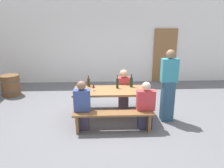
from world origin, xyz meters
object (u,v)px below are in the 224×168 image
tasting_table (112,93)px  wine_bottle_2 (89,82)px  wooden_door (165,56)px  wine_glass_1 (137,89)px  bench_near (113,117)px  seated_guest_near_0 (82,107)px  wine_bottle_1 (117,83)px  seated_guest_near_1 (145,107)px  bench_far (111,96)px  seated_guest_far_0 (123,90)px  standing_host (168,87)px  wine_bottle_0 (131,82)px  wine_barrel (11,85)px  wine_glass_0 (93,86)px

tasting_table → wine_bottle_2: 0.70m
wooden_door → wine_glass_1: bearing=-114.4°
bench_near → seated_guest_near_0: seated_guest_near_0 is taller
tasting_table → seated_guest_near_0: bearing=-141.4°
wine_bottle_1 → seated_guest_near_1: (0.59, -0.68, -0.37)m
bench_far → seated_guest_near_1: (0.74, -1.26, 0.16)m
bench_far → seated_guest_far_0: bearing=-23.7°
wooden_door → standing_host: wooden_door is taller
bench_far → standing_host: size_ratio=1.02×
bench_near → wine_bottle_2: size_ratio=6.14×
bench_far → standing_host: (1.35, -0.88, 0.51)m
bench_near → seated_guest_near_1: seated_guest_near_1 is taller
wine_bottle_0 → wine_barrel: bearing=155.8°
seated_guest_near_0 → seated_guest_near_1: (1.43, 0.00, -0.03)m
seated_guest_far_0 → wine_barrel: size_ratio=1.66×
seated_guest_near_0 → wooden_door: bearing=-36.8°
wooden_door → wine_bottle_2: (-2.84, -3.06, -0.19)m
wine_glass_0 → seated_guest_near_1: size_ratio=0.15×
wine_bottle_1 → bench_near: bearing=-99.6°
tasting_table → seated_guest_near_1: seated_guest_near_1 is taller
tasting_table → wine_barrel: size_ratio=2.77×
wine_bottle_0 → wine_glass_0: (-0.96, -0.26, -0.02)m
bench_far → wine_glass_0: wine_glass_0 is taller
bench_far → seated_guest_near_1: seated_guest_near_1 is taller
wine_bottle_1 → seated_guest_near_1: seated_guest_near_1 is taller
wine_glass_0 → seated_guest_near_1: 1.34m
wine_bottle_1 → wine_barrel: (-3.40, 1.79, -0.54)m
wine_bottle_2 → seated_guest_far_0: bearing=14.0°
bench_near → wine_bottle_0: 1.18m
tasting_table → wine_bottle_2: (-0.59, 0.32, 0.19)m
wine_bottle_0 → wine_barrel: (-3.77, 1.69, -0.54)m
wooden_door → standing_host: (-0.90, -3.56, -0.19)m
wine_bottle_2 → seated_guest_near_0: seated_guest_near_0 is taller
wine_bottle_0 → standing_host: standing_host is taller
seated_guest_far_0 → wine_bottle_0: bearing=26.8°
wine_bottle_1 → wine_bottle_2: 0.76m
bench_far → wine_glass_1: 1.28m
wine_bottle_2 → seated_guest_near_1: 1.62m
bench_near → standing_host: (1.35, 0.52, 0.51)m
seated_guest_near_0 → seated_guest_near_1: size_ratio=1.04×
seated_guest_near_1 → seated_guest_far_0: 1.17m
wine_bottle_0 → seated_guest_far_0: 0.49m
tasting_table → wine_glass_0: wine_glass_0 is taller
wine_bottle_0 → standing_host: (0.84, -0.41, -0.02)m
bench_far → seated_guest_far_0: seated_guest_far_0 is taller
wine_glass_0 → seated_guest_far_0: 1.04m
bench_near → wine_bottle_1: size_ratio=5.29×
wooden_door → tasting_table: size_ratio=1.11×
wine_bottle_2 → standing_host: 2.00m
bench_far → wine_glass_1: bearing=-61.0°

